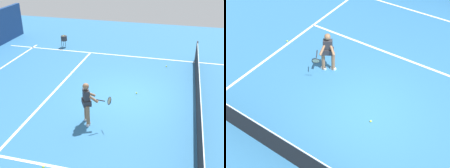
% 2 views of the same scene
% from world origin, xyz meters
% --- Properties ---
extents(ground_plane, '(24.21, 24.21, 0.00)m').
position_xyz_m(ground_plane, '(0.00, 0.00, 0.00)').
color(ground_plane, teal).
extents(service_line_marking, '(9.12, 0.10, 0.01)m').
position_xyz_m(service_line_marking, '(0.00, -3.10, 0.00)').
color(service_line_marking, white).
rests_on(service_line_marking, ground).
extents(sideline_left_marking, '(0.10, 16.62, 0.01)m').
position_xyz_m(sideline_left_marking, '(-4.56, 0.00, 0.00)').
color(sideline_left_marking, white).
rests_on(sideline_left_marking, ground).
extents(court_net, '(9.80, 0.08, 1.08)m').
position_xyz_m(court_net, '(0.00, 2.80, 0.51)').
color(court_net, '#4C4C51').
rests_on(court_net, ground).
extents(tennis_player, '(0.68, 1.14, 1.55)m').
position_xyz_m(tennis_player, '(2.22, -0.94, 0.85)').
color(tennis_player, '#8C6647').
rests_on(tennis_player, ground).
extents(tennis_ball_near, '(0.07, 0.07, 0.07)m').
position_xyz_m(tennis_ball_near, '(4.68, -1.45, 0.03)').
color(tennis_ball_near, '#D1E533').
rests_on(tennis_ball_near, ground).
extents(tennis_ball_mid, '(0.07, 0.07, 0.07)m').
position_xyz_m(tennis_ball_mid, '(-3.54, 1.35, 0.03)').
color(tennis_ball_mid, '#D1E533').
rests_on(tennis_ball_mid, ground).
extents(tennis_ball_far, '(0.07, 0.07, 0.07)m').
position_xyz_m(tennis_ball_far, '(-0.30, 0.36, 0.03)').
color(tennis_ball_far, '#D1E533').
rests_on(tennis_ball_far, ground).
extents(ball_hopper, '(0.36, 0.36, 0.74)m').
position_xyz_m(ball_hopper, '(-5.14, -4.97, 0.55)').
color(ball_hopper, '#333338').
rests_on(ball_hopper, ground).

